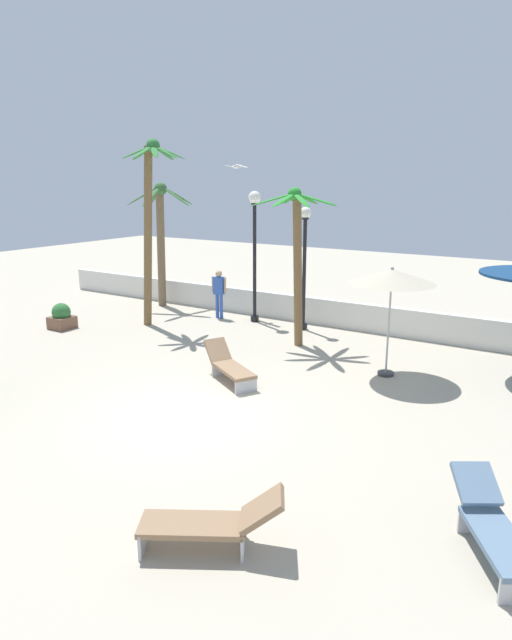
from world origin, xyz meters
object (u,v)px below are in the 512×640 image
Objects in this scene: palm_tree_1 at (297,242)px; lounge_chair_0 at (229,365)px; lamp_post_1 at (305,257)px; guest_0 at (219,289)px; palm_tree_3 at (161,231)px; seagull_0 at (236,167)px; lounge_chair_1 at (212,522)px; patio_umbrella_1 at (392,277)px; planter at (62,317)px; palm_tree_0 at (149,213)px; lamp_post_0 at (255,237)px; lounge_chair_2 at (493,526)px.

lounge_chair_0 is (0.08, -3.51, -2.63)m from palm_tree_1.
guest_0 is at bearing -175.80° from lamp_post_1.
lamp_post_1 is at bearing -1.87° from palm_tree_3.
seagull_0 reaches higher than guest_0.
guest_0 is at bearing 125.45° from lounge_chair_1.
patio_umbrella_1 is at bearing -19.32° from palm_tree_1.
palm_tree_0 is at bearing 38.38° from planter.
lamp_post_0 is at bearing -2.24° from palm_tree_3.
patio_umbrella_1 reaches higher than lounge_chair_0.
guest_0 is 2.01× the size of planter.
seagull_0 is at bearing 68.88° from palm_tree_0.
palm_tree_3 is 16.07m from lounge_chair_2.
lamp_post_1 reaches higher than lounge_chair_0.
lamp_post_1 reaches higher than patio_umbrella_1.
planter reaches higher than lounge_chair_1.
lounge_chair_0 is 2.25× the size of planter.
palm_tree_3 is 6.20m from lamp_post_1.
palm_tree_3 is 1.06× the size of lamp_post_0.
planter is (-7.41, 1.03, -0.01)m from lounge_chair_0.
patio_umbrella_1 is at bearing -26.35° from lamp_post_0.
guest_0 reaches higher than lounge_chair_0.
lamp_post_1 is 2.30× the size of guest_0.
lounge_chair_2 is 14.54m from planter.
palm_tree_1 is (-3.16, 1.11, 0.54)m from patio_umbrella_1.
palm_tree_3 is at bearing 171.65° from guest_0.
palm_tree_0 is (-8.14, 0.50, 1.24)m from patio_umbrella_1.
patio_umbrella_1 is 8.25m from palm_tree_0.
planter is at bearing 172.09° from lounge_chair_0.
lamp_post_0 is 3.62× the size of seagull_0.
lounge_chair_1 is at bearing -46.04° from palm_tree_3.
palm_tree_1 is 2.38× the size of lounge_chair_0.
palm_tree_0 is at bearing 151.51° from lounge_chair_2.
lounge_chair_2 is at bearing -43.50° from lamp_post_0.
lounge_chair_0 is at bearing -51.95° from guest_0.
palm_tree_0 reaches higher than lounge_chair_2.
lamp_post_0 is at bearing -33.59° from seagull_0.
guest_0 is (-3.77, 1.41, -1.98)m from palm_tree_1.
palm_tree_0 is 1.28× the size of palm_tree_3.
lamp_post_0 reaches higher than planter.
palm_tree_3 reaches higher than lounge_chair_0.
lamp_post_1 is 5.56m from lounge_chair_0.
palm_tree_3 is at bearing 178.13° from lamp_post_1.
lounge_chair_1 is at bearing -30.07° from planter.
patio_umbrella_1 is at bearing -19.97° from guest_0.
palm_tree_0 is 3.69m from seagull_0.
lounge_chair_0 is at bearing -88.77° from palm_tree_1.
seagull_0 is at bearing 164.33° from lamp_post_1.
lounge_chair_1 is (5.90, -10.39, -2.50)m from lamp_post_0.
guest_0 is 1.41× the size of seagull_0.
lounge_chair_0 is 1.12× the size of guest_0.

